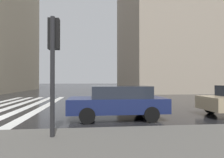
{
  "coord_description": "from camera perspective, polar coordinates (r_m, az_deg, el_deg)",
  "views": [
    {
      "loc": [
        -9.05,
        -4.37,
        1.63
      ],
      "look_at": [
        4.86,
        -5.88,
        1.77
      ],
      "focal_mm": 30.4,
      "sensor_mm": 36.0,
      "label": 1
    }
  ],
  "objects": [
    {
      "name": "haussmann_block_corner",
      "position": [
        36.8,
        21.75,
        15.34
      ],
      "size": [
        19.39,
        22.13,
        23.89
      ],
      "color": "tan",
      "rests_on": "ground_plane"
    },
    {
      "name": "zebra_crossing",
      "position": [
        14.05,
        -26.98,
        -7.15
      ],
      "size": [
        13.0,
        4.5,
        0.01
      ],
      "color": "silver",
      "rests_on": "ground_plane"
    },
    {
      "name": "traffic_signal_post",
      "position": [
        5.45,
        -17.2,
        8.19
      ],
      "size": [
        0.44,
        0.3,
        3.19
      ],
      "color": "#232326",
      "rests_on": "sidewalk_pavement"
    },
    {
      "name": "car_navy",
      "position": [
        8.18,
        1.83,
        -6.69
      ],
      "size": [
        1.85,
        4.1,
        1.41
      ],
      "color": "navy",
      "rests_on": "ground_plane"
    }
  ]
}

